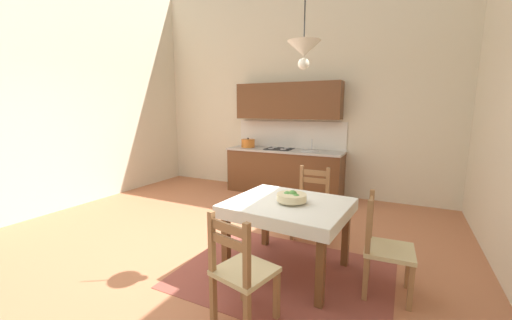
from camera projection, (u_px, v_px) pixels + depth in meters
The scene contains 11 objects.
ground_plane at pixel (206, 252), 3.72m from camera, with size 6.68×6.67×0.10m, color #B7704C.
wall_back at pixel (294, 87), 6.09m from camera, with size 6.68×0.12×4.27m, color beige.
wall_left at pixel (40, 80), 4.72m from camera, with size 0.12×6.67×4.27m, color beige.
area_rug at pixel (284, 274), 3.13m from camera, with size 2.10×1.60×0.01m, color brown.
kitchen_cabinetry at pixel (285, 151), 6.03m from camera, with size 2.33×0.63×2.20m.
dining_table at pixel (288, 214), 3.12m from camera, with size 1.25×1.10×0.75m.
dining_chair_window_side at pixel (384, 248), 2.75m from camera, with size 0.44×0.44×0.93m.
dining_chair_kitchen_side at pixel (311, 204), 4.01m from camera, with size 0.43×0.43×0.93m.
dining_chair_camera_side at pixel (241, 272), 2.35m from camera, with size 0.51×0.51×0.93m.
fruit_bowl at pixel (292, 197), 3.05m from camera, with size 0.30×0.30×0.12m.
pendant_lamp at pixel (304, 50), 2.86m from camera, with size 0.32×0.32×0.81m.
Camera 1 is at (2.10, -2.84, 1.69)m, focal length 21.15 mm.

